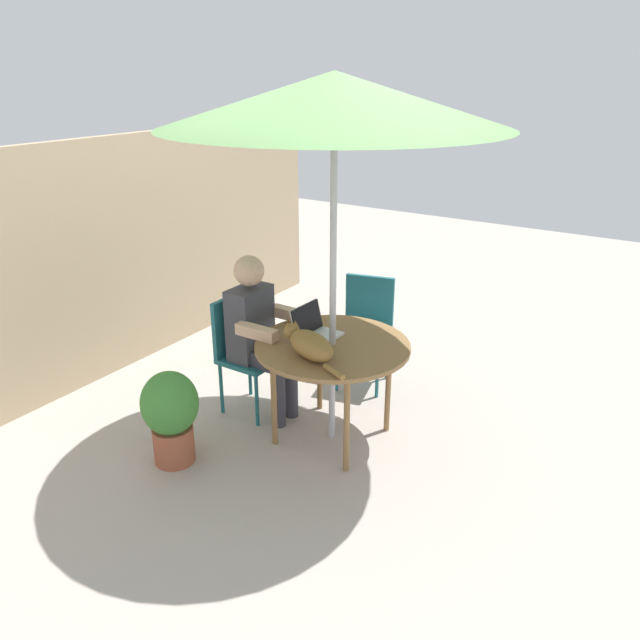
# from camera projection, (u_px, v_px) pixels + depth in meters

# --- Properties ---
(ground_plane) EXTENTS (14.00, 14.00, 0.00)m
(ground_plane) POSITION_uv_depth(u_px,v_px,m) (332.00, 436.00, 4.43)
(ground_plane) COLOR #ADA399
(fence_back) EXTENTS (5.33, 0.08, 1.96)m
(fence_back) POSITION_uv_depth(u_px,v_px,m) (113.00, 258.00, 5.14)
(fence_back) COLOR tan
(fence_back) RESTS_ON ground
(patio_table) EXTENTS (1.05, 1.05, 0.73)m
(patio_table) POSITION_uv_depth(u_px,v_px,m) (332.00, 352.00, 4.18)
(patio_table) COLOR olive
(patio_table) RESTS_ON ground
(patio_umbrella) EXTENTS (2.10, 2.10, 2.44)m
(patio_umbrella) POSITION_uv_depth(u_px,v_px,m) (335.00, 100.00, 3.57)
(patio_umbrella) COLOR #B7B7BC
(patio_umbrella) RESTS_ON ground
(chair_occupied) EXTENTS (0.40, 0.40, 0.89)m
(chair_occupied) POSITION_uv_depth(u_px,v_px,m) (242.00, 345.00, 4.63)
(chair_occupied) COLOR #1E606B
(chair_occupied) RESTS_ON ground
(chair_empty) EXTENTS (0.49, 0.49, 0.89)m
(chair_empty) POSITION_uv_depth(u_px,v_px,m) (366.00, 322.00, 5.03)
(chair_empty) COLOR #1E606B
(chair_empty) RESTS_ON ground
(person_seated) EXTENTS (0.48, 0.48, 1.23)m
(person_seated) POSITION_uv_depth(u_px,v_px,m) (258.00, 328.00, 4.49)
(person_seated) COLOR #3F3F47
(person_seated) RESTS_ON ground
(laptop) EXTENTS (0.31, 0.26, 0.21)m
(laptop) POSITION_uv_depth(u_px,v_px,m) (313.00, 328.00, 4.25)
(laptop) COLOR silver
(laptop) RESTS_ON patio_table
(cat) EXTENTS (0.34, 0.61, 0.17)m
(cat) POSITION_uv_depth(u_px,v_px,m) (309.00, 345.00, 3.94)
(cat) COLOR olive
(cat) RESTS_ON patio_table
(potted_plant_near_fence) EXTENTS (0.38, 0.38, 0.65)m
(potted_plant_near_fence) POSITION_uv_depth(u_px,v_px,m) (171.00, 413.00, 4.03)
(potted_plant_near_fence) COLOR #9E5138
(potted_plant_near_fence) RESTS_ON ground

